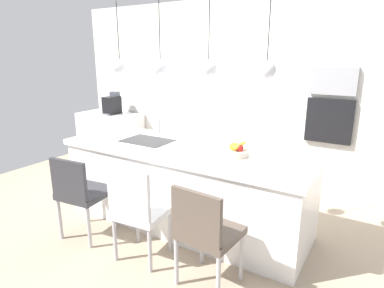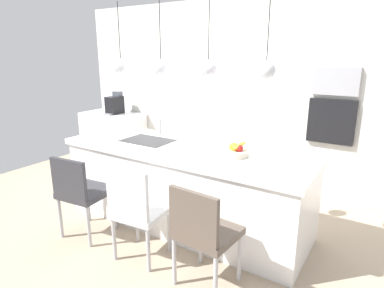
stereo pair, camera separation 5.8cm
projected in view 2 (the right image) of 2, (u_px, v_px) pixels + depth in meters
The scene contains 17 objects.
floor at pixel (185, 222), 3.69m from camera, with size 6.60×6.60×0.00m, color tan.
back_wall at pixel (248, 93), 4.68m from camera, with size 6.00×0.10×2.60m, color silver.
kitchen_island at pixel (184, 186), 3.57m from camera, with size 2.74×0.92×0.88m.
sink_basin at pixel (148, 141), 3.71m from camera, with size 0.56×0.40×0.02m, color #2D2D30.
faucet at pixel (159, 125), 3.85m from camera, with size 0.02×0.17×0.22m.
fruit_bowl at pixel (235, 151), 3.14m from camera, with size 0.27×0.27×0.15m.
side_counter at pixel (114, 136), 5.86m from camera, with size 1.10×0.60×0.82m, color white.
coffee_machine at pixel (115, 104), 5.67m from camera, with size 0.20×0.35×0.38m.
microwave at pixel (336, 81), 3.96m from camera, with size 0.54×0.08×0.34m, color #9E9EA3.
oven at pixel (331, 121), 4.09m from camera, with size 0.56×0.08×0.56m, color black.
chair_near at pixel (81, 191), 3.28m from camera, with size 0.49×0.50×0.88m.
chair_middle at pixel (137, 209), 2.90m from camera, with size 0.47×0.45×0.91m.
chair_far at pixel (203, 230), 2.54m from camera, with size 0.49×0.46×0.88m.
pendant_light_left at pixel (121, 66), 3.67m from camera, with size 0.16×0.16×0.76m.
pendant_light_center_left at pixel (161, 67), 3.38m from camera, with size 0.16×0.16×0.76m.
pendant_light_center_right at pixel (208, 68), 3.08m from camera, with size 0.16×0.16×0.76m.
pendant_light_right at pixel (266, 70), 2.79m from camera, with size 0.16×0.16×0.76m.
Camera 2 is at (1.86, -2.75, 1.84)m, focal length 30.48 mm.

